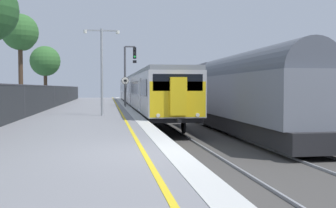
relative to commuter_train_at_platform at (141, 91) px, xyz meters
name	(u,v)px	position (x,y,z in m)	size (l,w,h in m)	color
ground	(260,173)	(0.54, -28.67, -1.88)	(17.40, 110.00, 1.21)	gray
commuter_train_at_platform	(141,91)	(0.00, 0.00, 0.00)	(2.83, 40.29, 3.81)	#B7B7BC
freight_train_adjacent_track	(190,90)	(4.00, -3.89, 0.11)	(2.60, 43.81, 4.36)	#232326
signal_gantry	(128,69)	(-1.48, -3.50, 1.99)	(1.10, 0.24, 5.23)	#47474C
speed_limit_sign	(125,88)	(-1.85, -6.09, 0.30)	(0.59, 0.08, 2.45)	#59595B
platform_lamp_mid	(102,64)	(-3.59, -15.73, 1.66)	(2.00, 0.20, 4.88)	#93999E
background_tree_left	(21,34)	(-10.50, -3.30, 4.82)	(3.04, 3.16, 7.78)	#473323
background_tree_right	(46,62)	(-10.17, 8.00, 3.24)	(3.39, 3.39, 6.30)	#473323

